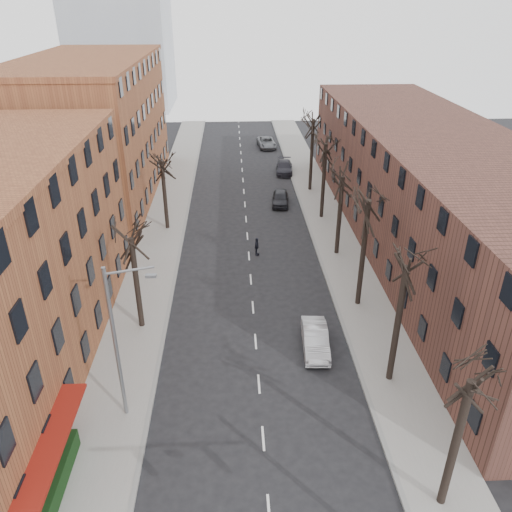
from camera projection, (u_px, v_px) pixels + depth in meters
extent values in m
cube|color=gray|center=(165.00, 224.00, 48.77)|extent=(4.00, 90.00, 0.15)
cube|color=gray|center=(327.00, 221.00, 49.46)|extent=(4.00, 90.00, 0.15)
cube|color=brown|center=(93.00, 132.00, 53.18)|extent=(12.00, 28.00, 14.00)
cube|color=#512E25|center=(432.00, 190.00, 43.10)|extent=(12.00, 50.00, 10.00)
cube|color=maroon|center=(63.00, 480.00, 23.08)|extent=(1.20, 7.00, 0.15)
cube|color=black|center=(52.00, 490.00, 21.89)|extent=(0.80, 6.00, 1.00)
cylinder|color=slate|center=(116.00, 347.00, 24.63)|extent=(0.20, 0.20, 9.00)
cylinder|color=slate|center=(128.00, 271.00, 22.68)|extent=(2.39, 0.12, 0.46)
cube|color=slate|center=(151.00, 276.00, 22.87)|extent=(0.50, 0.22, 0.14)
imported|color=#B2B4BA|center=(315.00, 339.00, 31.36)|extent=(1.78, 4.47, 1.45)
imported|color=black|center=(280.00, 198.00, 53.26)|extent=(2.14, 4.40, 1.45)
imported|color=#22212A|center=(284.00, 167.00, 62.86)|extent=(2.44, 5.08, 1.43)
imported|color=slate|center=(266.00, 142.00, 73.42)|extent=(2.85, 5.39, 1.44)
imported|color=black|center=(257.00, 247.00, 42.74)|extent=(0.62, 1.02, 1.63)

